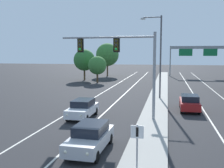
# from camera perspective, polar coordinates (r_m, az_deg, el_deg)

# --- Properties ---
(median_island) EXTENTS (2.40, 110.00, 0.15)m
(median_island) POSITION_cam_1_polar(r_m,az_deg,el_deg) (24.93, 9.20, -6.29)
(median_island) COLOR #9E9B93
(median_island) RESTS_ON ground
(lane_stripe_oncoming_center) EXTENTS (0.14, 100.00, 0.01)m
(lane_stripe_oncoming_center) POSITION_cam_1_polar(r_m,az_deg,el_deg) (32.30, 1.43, -3.38)
(lane_stripe_oncoming_center) COLOR silver
(lane_stripe_oncoming_center) RESTS_ON ground
(lane_stripe_receding_center) EXTENTS (0.14, 100.00, 0.01)m
(lane_stripe_receding_center) POSITION_cam_1_polar(r_m,az_deg,el_deg) (31.99, 18.26, -3.81)
(lane_stripe_receding_center) COLOR silver
(lane_stripe_receding_center) RESTS_ON ground
(edge_stripe_left) EXTENTS (0.14, 100.00, 0.01)m
(edge_stripe_left) POSITION_cam_1_polar(r_m,az_deg,el_deg) (33.05, -4.21, -3.17)
(edge_stripe_left) COLOR silver
(edge_stripe_left) RESTS_ON ground
(overhead_signal_mast) EXTENTS (8.03, 0.44, 7.20)m
(overhead_signal_mast) POSITION_cam_1_polar(r_m,az_deg,el_deg) (22.11, 2.55, 5.93)
(overhead_signal_mast) COLOR gray
(overhead_signal_mast) RESTS_ON median_island
(median_sign_post) EXTENTS (0.60, 0.10, 2.20)m
(median_sign_post) POSITION_cam_1_polar(r_m,az_deg,el_deg) (12.54, 5.46, -12.07)
(median_sign_post) COLOR gray
(median_sign_post) RESTS_ON median_island
(street_lamp_median) EXTENTS (2.58, 0.28, 10.00)m
(street_lamp_median) POSITION_cam_1_polar(r_m,az_deg,el_deg) (32.75, 10.09, 6.83)
(street_lamp_median) COLOR #4C4C51
(street_lamp_median) RESTS_ON median_island
(car_oncoming_silver) EXTENTS (1.91, 4.51, 1.58)m
(car_oncoming_silver) POSITION_cam_1_polar(r_m,az_deg,el_deg) (15.50, -4.72, -11.37)
(car_oncoming_silver) COLOR #B7B7BC
(car_oncoming_silver) RESTS_ON ground
(car_oncoming_white) EXTENTS (1.85, 4.48, 1.58)m
(car_oncoming_white) POSITION_cam_1_polar(r_m,az_deg,el_deg) (23.32, -6.37, -5.26)
(car_oncoming_white) COLOR silver
(car_oncoming_white) RESTS_ON ground
(car_receding_red) EXTENTS (1.86, 4.48, 1.58)m
(car_receding_red) POSITION_cam_1_polar(r_m,az_deg,el_deg) (27.03, 16.42, -3.86)
(car_receding_red) COLOR maroon
(car_receding_red) RESTS_ON ground
(highway_sign_gantry) EXTENTS (13.28, 0.42, 7.50)m
(highway_sign_gantry) POSITION_cam_1_polar(r_m,az_deg,el_deg) (67.69, 18.07, 6.74)
(highway_sign_gantry) COLOR gray
(highway_sign_gantry) RESTS_ON ground
(tree_far_left_c) EXTENTS (3.54, 3.54, 5.12)m
(tree_far_left_c) POSITION_cam_1_polar(r_m,az_deg,el_deg) (50.79, -3.19, 4.03)
(tree_far_left_c) COLOR #4C3823
(tree_far_left_c) RESTS_ON ground
(tree_far_left_b) EXTENTS (5.65, 5.65, 8.17)m
(tree_far_left_b) POSITION_cam_1_polar(r_m,az_deg,el_deg) (65.61, -1.01, 6.36)
(tree_far_left_b) COLOR #4C3823
(tree_far_left_b) RESTS_ON ground
(tree_far_left_a) EXTENTS (4.50, 4.50, 6.51)m
(tree_far_left_a) POSITION_cam_1_polar(r_m,az_deg,el_deg) (55.80, -6.01, 5.17)
(tree_far_left_a) COLOR #4C3823
(tree_far_left_a) RESTS_ON ground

